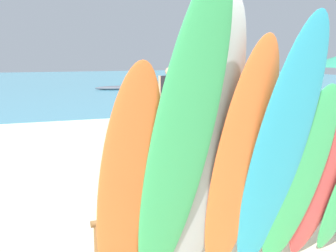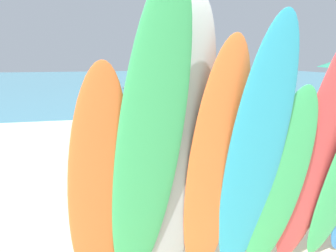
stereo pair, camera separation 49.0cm
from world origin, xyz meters
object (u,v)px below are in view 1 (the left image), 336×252
Objects in this scene: surfboard_orange_0 at (128,193)px; beach_chair_blue at (293,141)px; beachgoer_strolling at (169,94)px; beachgoer_near_rack at (147,103)px; distant_boat at (124,88)px; surfboard_rack at (235,213)px; surfboard_orange_3 at (238,170)px; surfboard_green_5 at (297,183)px; beachgoer_by_water at (281,133)px; beachgoer_photographing at (146,106)px; surfboard_grey_2 at (206,157)px; surfboard_teal_4 at (276,160)px; surfboard_green_1 at (179,155)px; beachgoer_midbeach at (228,115)px.

beach_chair_blue is at bearing 40.20° from surfboard_orange_0.
beachgoer_near_rack is (-1.17, -1.54, -0.05)m from beachgoer_strolling.
beach_chair_blue is 0.24× the size of distant_boat.
surfboard_rack is 0.95m from surfboard_orange_3.
surfboard_orange_3 is 6.74m from beachgoer_near_rack.
beachgoer_by_water is at bearing 59.58° from surfboard_green_5.
beachgoer_near_rack is at bearing 71.00° from surfboard_orange_0.
surfboard_orange_3 is 1.51× the size of beachgoer_by_water.
surfboard_orange_0 is 6.99m from beachgoer_near_rack.
beachgoer_photographing is (0.41, 5.74, 0.04)m from surfboard_green_5.
beachgoer_photographing is at bearing 75.89° from surfboard_grey_2.
surfboard_teal_4 is 0.75× the size of distant_boat.
beachgoer_photographing is (0.72, 5.85, -0.23)m from surfboard_teal_4.
surfboard_green_1 is 1.65× the size of beachgoer_strolling.
beachgoer_near_rack is at bearing 75.17° from surfboard_grey_2.
beachgoer_near_rack is 2.00× the size of beach_chair_blue.
distant_boat is (1.38, 18.07, -0.31)m from beach_chair_blue.
beachgoer_by_water is (2.10, 2.32, -0.22)m from surfboard_orange_3.
beachgoer_near_rack is at bearing 81.22° from surfboard_orange_3.
beachgoer_near_rack is (-0.78, 4.29, 0.05)m from beachgoer_by_water.
surfboard_rack is at bearing -122.40° from beach_chair_blue.
surfboard_grey_2 is 5.21m from beach_chair_blue.
beachgoer_strolling is at bearing -17.64° from beachgoer_near_rack.
surfboard_teal_4 is 1.53× the size of beachgoer_photographing.
surfboard_rack is 1.48× the size of surfboard_green_5.
surfboard_green_1 reaches higher than distant_boat.
beach_chair_blue is (3.05, 3.75, -0.78)m from surfboard_teal_4.
beachgoer_photographing is 0.49× the size of distant_boat.
surfboard_grey_2 is 22.29m from distant_boat.
surfboard_teal_4 is at bearing 153.15° from beachgoer_photographing.
surfboard_teal_4 is at bearing -92.41° from surfboard_rack.
beachgoer_by_water reaches higher than beach_chair_blue.
surfboard_grey_2 is 1.54× the size of beachgoer_photographing.
surfboard_orange_0 is at bearing -177.60° from surfboard_orange_3.
surfboard_teal_4 reaches higher than beachgoer_near_rack.
surfboard_rack is at bearing 41.50° from surfboard_grey_2.
distant_boat is at bearing 80.19° from surfboard_orange_3.
distant_boat is at bearing 2.67° from beachgoer_by_water.
surfboard_orange_3 reaches higher than beachgoer_near_rack.
beachgoer_strolling is at bearing 67.09° from surfboard_orange_0.
beachgoer_near_rack is at bearing 95.25° from beachgoer_strolling.
surfboard_grey_2 is at bearing -174.16° from beachgoer_near_rack.
beachgoer_strolling is 1.02× the size of beachgoer_photographing.
surfboard_teal_4 reaches higher than beach_chair_blue.
surfboard_orange_3 is at bearing 166.32° from surfboard_teal_4.
surfboard_green_1 reaches higher than beachgoer_midbeach.
surfboard_grey_2 is 5.88m from beachgoer_photographing.
surfboard_orange_0 is 1.30× the size of beachgoer_photographing.
surfboard_green_1 is (0.37, -0.15, 0.30)m from surfboard_orange_0.
beachgoer_near_rack is at bearing -38.22° from beachgoer_photographing.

